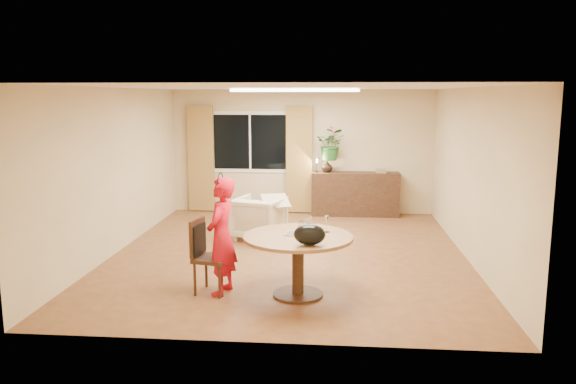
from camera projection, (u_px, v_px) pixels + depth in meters
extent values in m
plane|color=brown|center=(289.00, 254.00, 8.89)|extent=(6.50, 6.50, 0.00)
plane|color=white|center=(289.00, 87.00, 8.45)|extent=(6.50, 6.50, 0.00)
plane|color=tan|center=(302.00, 152.00, 11.86)|extent=(5.50, 0.00, 5.50)
plane|color=tan|center=(117.00, 171.00, 8.90)|extent=(0.00, 6.50, 6.50)
plane|color=tan|center=(471.00, 175.00, 8.44)|extent=(0.00, 6.50, 6.50)
cube|color=white|center=(250.00, 142.00, 11.91)|extent=(1.70, 0.02, 1.30)
cube|color=black|center=(250.00, 142.00, 11.89)|extent=(1.55, 0.01, 1.15)
cube|color=white|center=(250.00, 142.00, 11.89)|extent=(0.04, 0.01, 1.15)
cube|color=olive|center=(201.00, 159.00, 11.98)|extent=(0.55, 0.08, 2.25)
cube|color=olive|center=(299.00, 160.00, 11.80)|extent=(0.55, 0.08, 2.25)
cube|color=white|center=(295.00, 90.00, 9.63)|extent=(2.20, 0.35, 0.05)
cylinder|color=brown|center=(298.00, 237.00, 6.92)|extent=(1.36, 1.36, 0.04)
cylinder|color=black|center=(298.00, 267.00, 6.98)|extent=(0.15, 0.15, 0.73)
cylinder|color=black|center=(298.00, 294.00, 7.04)|extent=(0.63, 0.63, 0.03)
imported|color=#B40D1C|center=(222.00, 236.00, 7.01)|extent=(0.59, 0.44, 1.48)
imported|color=beige|center=(259.00, 218.00, 9.80)|extent=(0.99, 1.00, 0.74)
cube|color=black|center=(355.00, 194.00, 11.68)|extent=(1.81, 0.44, 0.90)
imported|color=black|center=(327.00, 166.00, 11.63)|extent=(0.26, 0.26, 0.25)
imported|color=#3C6E29|center=(331.00, 144.00, 11.54)|extent=(0.67, 0.60, 0.66)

